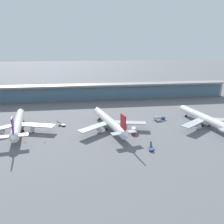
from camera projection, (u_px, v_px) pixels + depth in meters
ground_plane at (114, 127)px, 146.87m from camera, size 1200.00×1200.00×0.00m
airliner_left_stand at (18, 124)px, 138.30m from camera, size 43.87×57.62×15.38m
airliner_centre_stand at (110, 122)px, 142.06m from camera, size 43.31×57.21×15.38m
airliner_right_stand at (205, 119)px, 148.14m from camera, size 43.93×57.66×15.38m
service_truck_near_nose_red at (133, 130)px, 136.88m from camera, size 4.05×7.64×3.10m
service_truck_under_wing_blue at (151, 148)px, 115.24m from camera, size 3.07×6.92×2.70m
service_truck_by_tail_grey at (62, 125)px, 148.93m from camera, size 6.32×5.05×2.70m
service_truck_on_taxiway_blue at (159, 118)px, 159.68m from camera, size 8.89×4.39×2.95m
terminal_building at (102, 91)px, 217.60m from camera, size 248.72×12.80×15.20m
safety_cone_alpha at (45, 142)px, 123.70m from camera, size 0.62×0.62×0.70m
safety_cone_echo at (25, 142)px, 123.75m from camera, size 0.62×0.62×0.70m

